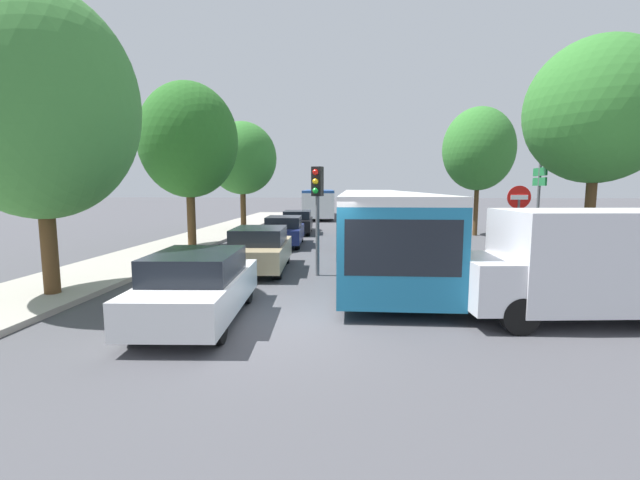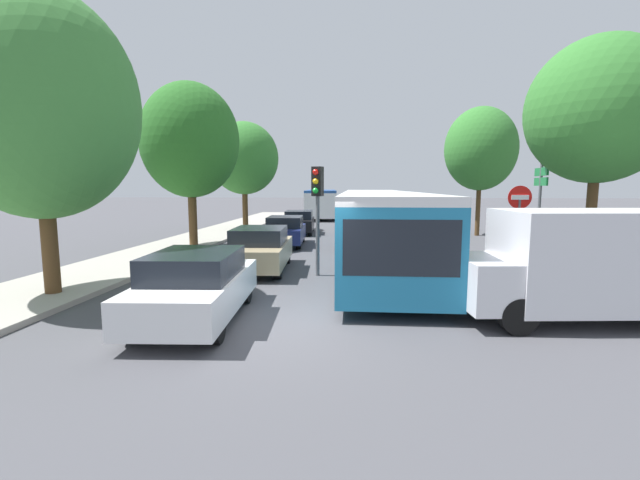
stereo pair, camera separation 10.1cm
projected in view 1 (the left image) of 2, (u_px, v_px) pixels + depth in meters
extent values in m
plane|color=#47474C|center=(293.00, 326.00, 8.61)|extent=(200.00, 200.00, 0.00)
cube|color=#9E998E|center=(210.00, 235.00, 24.35)|extent=(3.20, 40.75, 0.14)
cube|color=teal|center=(384.00, 234.00, 13.26)|extent=(2.68, 9.78, 2.11)
cube|color=black|center=(384.00, 222.00, 13.22)|extent=(2.70, 9.38, 0.92)
cube|color=silver|center=(384.00, 196.00, 13.12)|extent=(2.68, 9.78, 0.21)
cube|color=teal|center=(370.00, 215.00, 22.41)|extent=(2.66, 6.69, 2.11)
cube|color=black|center=(370.00, 207.00, 22.37)|extent=(2.68, 6.43, 0.92)
cube|color=silver|center=(371.00, 192.00, 22.27)|extent=(2.66, 6.69, 0.21)
cylinder|color=black|center=(374.00, 220.00, 18.60)|extent=(1.94, 1.04, 1.94)
cube|color=black|center=(403.00, 248.00, 8.44)|extent=(2.31, 0.12, 1.13)
cylinder|color=black|center=(440.00, 283.00, 10.20)|extent=(0.31, 1.03, 1.03)
cylinder|color=black|center=(347.00, 281.00, 10.35)|extent=(0.31, 1.03, 1.03)
cylinder|color=black|center=(406.00, 246.00, 16.38)|extent=(0.31, 1.03, 1.03)
cylinder|color=black|center=(349.00, 246.00, 16.53)|extent=(0.31, 1.03, 1.03)
cylinder|color=black|center=(391.00, 230.00, 22.44)|extent=(0.31, 1.03, 1.03)
cylinder|color=black|center=(349.00, 230.00, 22.59)|extent=(0.31, 1.03, 1.03)
cube|color=silver|center=(319.00, 203.00, 39.02)|extent=(3.33, 11.66, 2.00)
cube|color=black|center=(319.00, 199.00, 38.98)|extent=(3.32, 11.09, 0.84)
cube|color=#234C93|center=(319.00, 191.00, 38.88)|extent=(3.33, 11.66, 0.20)
cylinder|color=black|center=(309.00, 210.00, 42.90)|extent=(0.37, 1.02, 1.00)
cylinder|color=black|center=(330.00, 210.00, 42.88)|extent=(0.37, 1.02, 1.00)
cylinder|color=black|center=(306.00, 214.00, 35.70)|extent=(0.37, 1.02, 1.00)
cylinder|color=black|center=(331.00, 214.00, 35.68)|extent=(0.37, 1.02, 1.00)
cube|color=white|center=(198.00, 292.00, 8.92)|extent=(2.04, 4.30, 0.68)
cube|color=black|center=(196.00, 265.00, 8.75)|extent=(1.77, 2.30, 0.52)
cylinder|color=black|center=(184.00, 290.00, 10.30)|extent=(0.26, 0.65, 0.64)
cylinder|color=black|center=(246.00, 290.00, 10.28)|extent=(0.26, 0.65, 0.64)
cylinder|color=black|center=(135.00, 326.00, 7.64)|extent=(0.26, 0.65, 0.64)
cylinder|color=black|center=(218.00, 326.00, 7.61)|extent=(0.26, 0.65, 0.64)
cube|color=tan|center=(260.00, 253.00, 14.22)|extent=(2.02, 4.27, 0.68)
cube|color=black|center=(259.00, 236.00, 14.05)|extent=(1.76, 2.28, 0.52)
cylinder|color=black|center=(245.00, 255.00, 15.59)|extent=(0.26, 0.65, 0.64)
cylinder|color=black|center=(286.00, 255.00, 15.57)|extent=(0.26, 0.65, 0.64)
cylinder|color=black|center=(229.00, 269.00, 12.94)|extent=(0.26, 0.65, 0.64)
cylinder|color=black|center=(278.00, 269.00, 12.92)|extent=(0.26, 0.65, 0.64)
cube|color=navy|center=(284.00, 234.00, 20.33)|extent=(1.94, 4.10, 0.65)
cube|color=black|center=(284.00, 222.00, 20.16)|extent=(1.69, 2.19, 0.50)
cylinder|color=black|center=(273.00, 236.00, 21.64)|extent=(0.25, 0.62, 0.61)
cylinder|color=black|center=(301.00, 236.00, 21.62)|extent=(0.25, 0.62, 0.61)
cylinder|color=black|center=(266.00, 243.00, 19.10)|extent=(0.25, 0.62, 0.61)
cylinder|color=black|center=(297.00, 243.00, 19.08)|extent=(0.25, 0.62, 0.61)
cube|color=black|center=(298.00, 224.00, 25.56)|extent=(1.91, 4.04, 0.64)
cube|color=black|center=(297.00, 215.00, 25.40)|extent=(1.66, 2.16, 0.49)
cylinder|color=black|center=(288.00, 226.00, 26.85)|extent=(0.24, 0.61, 0.60)
cylinder|color=black|center=(310.00, 227.00, 26.83)|extent=(0.24, 0.61, 0.60)
cylinder|color=black|center=(284.00, 231.00, 24.35)|extent=(0.24, 0.61, 0.60)
cylinder|color=black|center=(308.00, 231.00, 24.33)|extent=(0.24, 0.61, 0.60)
cube|color=silver|center=(602.00, 258.00, 8.87)|extent=(4.28, 2.41, 2.00)
cube|color=silver|center=(482.00, 281.00, 8.87)|extent=(1.09, 1.98, 1.00)
cylinder|color=black|center=(520.00, 316.00, 8.10)|extent=(0.74, 0.31, 0.72)
cylinder|color=black|center=(484.00, 294.00, 9.77)|extent=(0.74, 0.31, 0.72)
cylinder|color=black|center=(625.00, 293.00, 9.85)|extent=(0.74, 0.31, 0.72)
cylinder|color=#56595E|center=(317.00, 222.00, 13.30)|extent=(0.12, 0.12, 3.40)
cube|color=black|center=(317.00, 181.00, 13.15)|extent=(0.38, 0.33, 0.90)
sphere|color=red|center=(315.00, 172.00, 12.98)|extent=(0.18, 0.18, 0.18)
sphere|color=#EAAD14|center=(315.00, 181.00, 13.01)|extent=(0.18, 0.18, 0.18)
sphere|color=green|center=(315.00, 191.00, 13.05)|extent=(0.18, 0.18, 0.18)
cylinder|color=#56595E|center=(517.00, 239.00, 13.11)|extent=(0.08, 0.08, 2.40)
cylinder|color=red|center=(519.00, 197.00, 12.95)|extent=(0.70, 0.03, 0.70)
cube|color=white|center=(519.00, 197.00, 12.93)|extent=(0.50, 0.04, 0.14)
cylinder|color=#56595E|center=(537.00, 215.00, 14.96)|extent=(0.10, 0.10, 3.60)
cube|color=#197A38|center=(540.00, 172.00, 14.78)|extent=(0.21, 1.40, 0.28)
cube|color=#197A38|center=(539.00, 182.00, 14.82)|extent=(0.21, 1.40, 0.28)
cylinder|color=#51381E|center=(49.00, 246.00, 10.57)|extent=(0.38, 0.38, 2.68)
ellipsoid|color=#3D7F38|center=(38.00, 104.00, 10.15)|extent=(4.59, 4.59, 5.48)
ellipsoid|color=#3D7F38|center=(42.00, 138.00, 9.99)|extent=(2.76, 2.76, 3.02)
cylinder|color=#51381E|center=(191.00, 216.00, 19.30)|extent=(0.38, 0.38, 2.93)
ellipsoid|color=#286623|center=(188.00, 140.00, 18.88)|extent=(4.32, 4.32, 5.05)
ellipsoid|color=#3D7F38|center=(197.00, 158.00, 19.51)|extent=(2.59, 2.59, 2.78)
cylinder|color=#51381E|center=(243.00, 208.00, 27.42)|extent=(0.35, 0.35, 2.87)
ellipsoid|color=#33752D|center=(242.00, 158.00, 27.03)|extent=(4.34, 4.34, 4.56)
ellipsoid|color=#33752D|center=(247.00, 169.00, 27.62)|extent=(2.61, 2.61, 2.51)
cylinder|color=#51381E|center=(589.00, 222.00, 13.10)|extent=(0.30, 0.30, 3.42)
ellipsoid|color=#33752D|center=(598.00, 111.00, 12.69)|extent=(4.12, 4.12, 4.27)
cylinder|color=#51381E|center=(476.00, 208.00, 24.43)|extent=(0.26, 0.26, 3.16)
ellipsoid|color=#33752D|center=(479.00, 149.00, 24.02)|extent=(3.97, 3.97, 4.64)
ellipsoid|color=#3D7F38|center=(483.00, 161.00, 23.88)|extent=(2.38, 2.38, 2.55)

